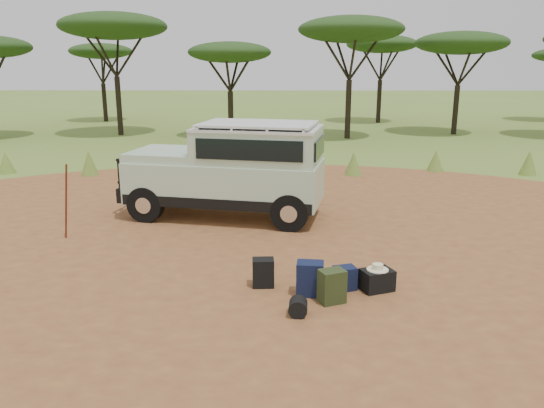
{
  "coord_description": "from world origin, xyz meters",
  "views": [
    {
      "loc": [
        0.39,
        -9.41,
        3.66
      ],
      "look_at": [
        0.3,
        0.69,
        1.0
      ],
      "focal_mm": 35.0,
      "sensor_mm": 36.0,
      "label": 1
    }
  ],
  "objects_px": {
    "walking_staff": "(66,202)",
    "backpack_olive": "(332,286)",
    "backpack_black": "(263,273)",
    "safari_vehicle": "(232,172)",
    "duffel_navy": "(345,278)",
    "hard_case": "(377,280)",
    "backpack_navy": "(310,279)"
  },
  "relations": [
    {
      "from": "backpack_olive",
      "to": "safari_vehicle",
      "type": "bearing_deg",
      "value": 89.17
    },
    {
      "from": "duffel_navy",
      "to": "hard_case",
      "type": "xyz_separation_m",
      "value": [
        0.54,
        -0.03,
        -0.02
      ]
    },
    {
      "from": "hard_case",
      "to": "duffel_navy",
      "type": "bearing_deg",
      "value": 155.79
    },
    {
      "from": "safari_vehicle",
      "to": "backpack_navy",
      "type": "height_order",
      "value": "safari_vehicle"
    },
    {
      "from": "backpack_black",
      "to": "backpack_olive",
      "type": "xyz_separation_m",
      "value": [
        1.1,
        -0.62,
        0.03
      ]
    },
    {
      "from": "walking_staff",
      "to": "backpack_olive",
      "type": "height_order",
      "value": "walking_staff"
    },
    {
      "from": "backpack_black",
      "to": "duffel_navy",
      "type": "xyz_separation_m",
      "value": [
        1.37,
        -0.12,
        -0.05
      ]
    },
    {
      "from": "safari_vehicle",
      "to": "duffel_navy",
      "type": "relative_size",
      "value": 12.61
    },
    {
      "from": "walking_staff",
      "to": "backpack_olive",
      "type": "relative_size",
      "value": 3.12
    },
    {
      "from": "safari_vehicle",
      "to": "backpack_navy",
      "type": "bearing_deg",
      "value": -58.8
    },
    {
      "from": "walking_staff",
      "to": "hard_case",
      "type": "relative_size",
      "value": 3.32
    },
    {
      "from": "safari_vehicle",
      "to": "duffel_navy",
      "type": "height_order",
      "value": "safari_vehicle"
    },
    {
      "from": "walking_staff",
      "to": "backpack_navy",
      "type": "distance_m",
      "value": 5.77
    },
    {
      "from": "backpack_olive",
      "to": "backpack_black",
      "type": "bearing_deg",
      "value": 127.82
    },
    {
      "from": "backpack_black",
      "to": "walking_staff",
      "type": "bearing_deg",
      "value": 146.91
    },
    {
      "from": "safari_vehicle",
      "to": "duffel_navy",
      "type": "xyz_separation_m",
      "value": [
        2.24,
        -4.38,
        -0.93
      ]
    },
    {
      "from": "safari_vehicle",
      "to": "hard_case",
      "type": "bearing_deg",
      "value": -46.27
    },
    {
      "from": "backpack_navy",
      "to": "hard_case",
      "type": "height_order",
      "value": "backpack_navy"
    },
    {
      "from": "hard_case",
      "to": "walking_staff",
      "type": "bearing_deg",
      "value": 135.97
    },
    {
      "from": "backpack_olive",
      "to": "duffel_navy",
      "type": "bearing_deg",
      "value": 39.36
    },
    {
      "from": "safari_vehicle",
      "to": "walking_staff",
      "type": "distance_m",
      "value": 3.84
    },
    {
      "from": "safari_vehicle",
      "to": "duffel_navy",
      "type": "distance_m",
      "value": 5.0
    },
    {
      "from": "backpack_navy",
      "to": "walking_staff",
      "type": "bearing_deg",
      "value": 156.7
    },
    {
      "from": "backpack_black",
      "to": "backpack_navy",
      "type": "distance_m",
      "value": 0.84
    },
    {
      "from": "safari_vehicle",
      "to": "hard_case",
      "type": "height_order",
      "value": "safari_vehicle"
    },
    {
      "from": "duffel_navy",
      "to": "walking_staff",
      "type": "bearing_deg",
      "value": 138.5
    },
    {
      "from": "duffel_navy",
      "to": "backpack_olive",
      "type": "bearing_deg",
      "value": -134.71
    },
    {
      "from": "backpack_navy",
      "to": "hard_case",
      "type": "xyz_separation_m",
      "value": [
        1.13,
        0.19,
        -0.1
      ]
    },
    {
      "from": "backpack_navy",
      "to": "safari_vehicle",
      "type": "bearing_deg",
      "value": 115.45
    },
    {
      "from": "hard_case",
      "to": "backpack_navy",
      "type": "bearing_deg",
      "value": 168.57
    },
    {
      "from": "walking_staff",
      "to": "backpack_olive",
      "type": "xyz_separation_m",
      "value": [
        5.35,
        -3.07,
        -0.57
      ]
    },
    {
      "from": "walking_staff",
      "to": "backpack_navy",
      "type": "xyz_separation_m",
      "value": [
        5.02,
        -2.79,
        -0.56
      ]
    }
  ]
}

